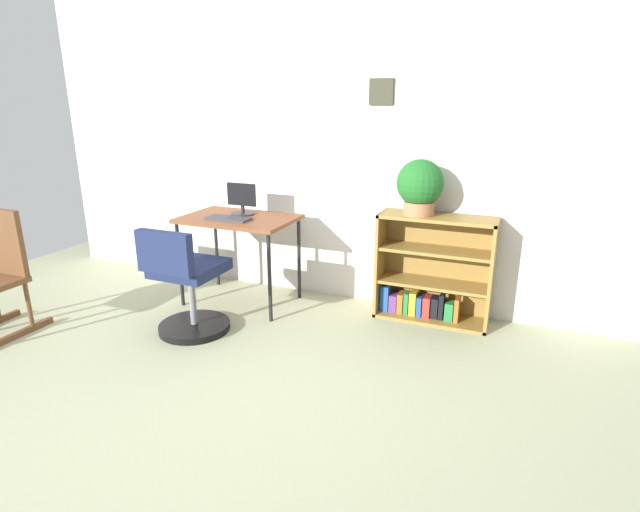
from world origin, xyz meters
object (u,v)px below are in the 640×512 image
at_px(desk, 239,225).
at_px(monitor, 242,200).
at_px(office_chair, 187,287).
at_px(potted_plant_on_shelf, 420,186).
at_px(keyboard, 228,219).
at_px(bookshelf_low, 432,273).

relative_size(desk, monitor, 3.49).
height_order(monitor, office_chair, monitor).
height_order(desk, monitor, monitor).
height_order(office_chair, potted_plant_on_shelf, potted_plant_on_shelf).
bearing_deg(desk, office_chair, -93.01).
height_order(desk, keyboard, keyboard).
relative_size(keyboard, bookshelf_low, 0.42).
distance_m(office_chair, bookshelf_low, 1.84).
bearing_deg(potted_plant_on_shelf, bookshelf_low, 24.67).
bearing_deg(keyboard, monitor, 88.08).
bearing_deg(monitor, bookshelf_low, 7.44).
bearing_deg(bookshelf_low, potted_plant_on_shelf, -155.33).
xyz_separation_m(desk, monitor, (-0.02, 0.09, 0.18)).
relative_size(desk, bookshelf_low, 1.06).
xyz_separation_m(desk, keyboard, (-0.02, -0.11, 0.07)).
height_order(keyboard, office_chair, office_chair).
bearing_deg(monitor, potted_plant_on_shelf, 5.85).
height_order(monitor, keyboard, monitor).
xyz_separation_m(desk, bookshelf_low, (1.53, 0.29, -0.30)).
distance_m(keyboard, office_chair, 0.68).
xyz_separation_m(desk, office_chair, (-0.04, -0.67, -0.31)).
xyz_separation_m(keyboard, bookshelf_low, (1.55, 0.41, -0.38)).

